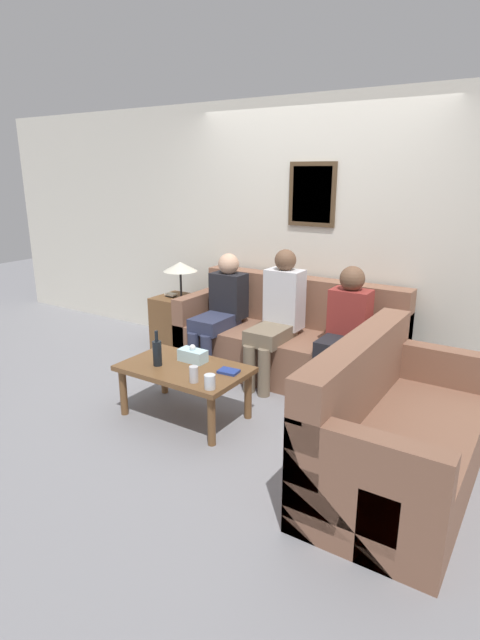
% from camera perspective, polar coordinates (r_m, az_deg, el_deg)
% --- Properties ---
extents(ground_plane, '(16.00, 16.00, 0.00)m').
position_cam_1_polar(ground_plane, '(4.56, 2.53, -8.16)').
color(ground_plane, gray).
extents(wall_back, '(9.00, 0.08, 2.60)m').
position_cam_1_polar(wall_back, '(5.01, 8.25, 9.49)').
color(wall_back, silver).
rests_on(wall_back, ground_plane).
extents(couch_main, '(2.13, 0.83, 0.92)m').
position_cam_1_polar(couch_main, '(4.85, 5.59, -2.58)').
color(couch_main, brown).
rests_on(couch_main, ground_plane).
extents(couch_side, '(0.83, 1.60, 0.92)m').
position_cam_1_polar(couch_side, '(3.35, 17.16, -12.56)').
color(couch_side, brown).
rests_on(couch_side, ground_plane).
extents(coffee_table, '(1.00, 0.62, 0.43)m').
position_cam_1_polar(coffee_table, '(4.01, -6.36, -6.10)').
color(coffee_table, brown).
rests_on(coffee_table, ground_plane).
extents(side_table_with_lamp, '(0.47, 0.46, 0.98)m').
position_cam_1_polar(side_table_with_lamp, '(5.56, -7.06, 0.29)').
color(side_table_with_lamp, brown).
rests_on(side_table_with_lamp, ground_plane).
extents(wine_bottle, '(0.07, 0.07, 0.29)m').
position_cam_1_polar(wine_bottle, '(4.00, -9.44, -3.67)').
color(wine_bottle, black).
rests_on(wine_bottle, coffee_table).
extents(drinking_glass, '(0.08, 0.08, 0.10)m').
position_cam_1_polar(drinking_glass, '(3.57, -3.47, -7.06)').
color(drinking_glass, silver).
rests_on(drinking_glass, coffee_table).
extents(book_stack, '(0.16, 0.13, 0.02)m').
position_cam_1_polar(book_stack, '(3.85, -1.31, -5.89)').
color(book_stack, navy).
rests_on(book_stack, coffee_table).
extents(soda_can, '(0.07, 0.07, 0.12)m').
position_cam_1_polar(soda_can, '(3.68, -5.31, -6.20)').
color(soda_can, '#BCBCC1').
rests_on(soda_can, coffee_table).
extents(tissue_box, '(0.23, 0.12, 0.15)m').
position_cam_1_polar(tissue_box, '(4.07, -5.42, -4.02)').
color(tissue_box, silver).
rests_on(tissue_box, coffee_table).
extents(person_left, '(0.34, 0.66, 1.14)m').
position_cam_1_polar(person_left, '(4.94, -2.21, 1.43)').
color(person_left, '#2D334C').
rests_on(person_left, ground_plane).
extents(person_middle, '(0.34, 0.66, 1.23)m').
position_cam_1_polar(person_middle, '(4.59, 4.31, 0.75)').
color(person_middle, '#756651').
rests_on(person_middle, ground_plane).
extents(person_right, '(0.34, 0.58, 1.15)m').
position_cam_1_polar(person_right, '(4.35, 11.86, -0.87)').
color(person_right, black).
rests_on(person_right, ground_plane).
extents(teddy_bear, '(0.21, 0.21, 0.33)m').
position_cam_1_polar(teddy_bear, '(3.65, 8.71, -12.64)').
color(teddy_bear, beige).
rests_on(teddy_bear, ground_plane).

